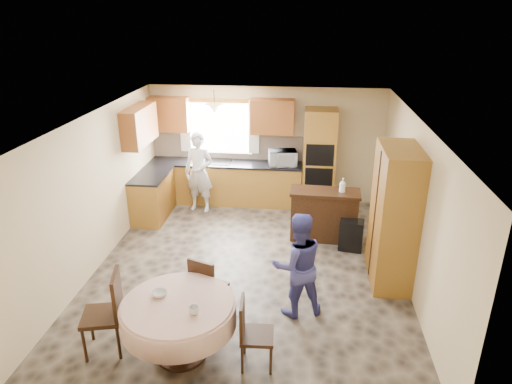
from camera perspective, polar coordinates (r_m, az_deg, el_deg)
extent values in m
cube|color=#6B5D4B|center=(7.68, -0.86, -9.45)|extent=(5.00, 6.00, 0.01)
cube|color=white|center=(6.71, -0.98, 9.04)|extent=(5.00, 6.00, 0.01)
cube|color=tan|center=(9.92, 1.23, 5.91)|extent=(5.00, 0.02, 2.50)
cube|color=tan|center=(4.53, -5.77, -15.73)|extent=(5.00, 0.02, 2.50)
cube|color=tan|center=(7.80, -19.47, -0.01)|extent=(0.02, 6.00, 2.50)
cube|color=tan|center=(7.25, 19.10, -1.62)|extent=(0.02, 6.00, 2.50)
cube|color=white|center=(9.94, -4.57, 7.97)|extent=(1.40, 0.03, 1.10)
cube|color=white|center=(10.04, -8.89, 8.23)|extent=(0.22, 0.02, 1.15)
cube|color=white|center=(9.77, -0.27, 8.10)|extent=(0.22, 0.02, 1.15)
cube|color=gold|center=(10.00, -3.82, 1.11)|extent=(3.30, 0.60, 0.88)
cube|color=black|center=(9.84, -3.89, 3.61)|extent=(3.30, 0.64, 0.04)
cube|color=gold|center=(9.52, -12.78, -0.53)|extent=(0.60, 1.20, 0.88)
cube|color=black|center=(9.36, -13.02, 2.07)|extent=(0.64, 1.20, 0.04)
cube|color=tan|center=(10.03, -3.65, 5.65)|extent=(3.30, 0.02, 0.55)
cube|color=#A45929|center=(9.98, -10.80, 9.54)|extent=(0.85, 0.33, 0.72)
cube|color=#A45929|center=(9.58, 2.08, 9.40)|extent=(0.90, 0.33, 0.72)
cube|color=#A45929|center=(9.11, -14.37, 8.06)|extent=(0.33, 1.20, 0.72)
cube|color=gold|center=(9.65, 7.89, 4.06)|extent=(0.66, 0.62, 2.12)
cube|color=black|center=(9.29, 7.99, 4.57)|extent=(0.56, 0.01, 0.45)
cube|color=black|center=(9.45, 7.83, 1.68)|extent=(0.56, 0.01, 0.45)
cone|color=beige|center=(9.36, -5.21, 10.34)|extent=(0.36, 0.36, 0.18)
cube|color=#3A1F0F|center=(8.49, 8.49, -3.03)|extent=(1.27, 0.57, 0.89)
cube|color=black|center=(8.27, 11.81, -5.28)|extent=(0.45, 0.35, 0.56)
cube|color=gold|center=(7.20, 16.87, -3.00)|extent=(0.57, 1.13, 2.16)
cylinder|color=#3A1F0F|center=(5.87, -9.47, -16.83)|extent=(0.20, 0.20, 0.72)
cylinder|color=#3A1F0F|center=(6.09, -9.26, -19.32)|extent=(0.61, 0.61, 0.04)
cylinder|color=#F4E1C8|center=(5.63, -9.73, -13.65)|extent=(1.32, 1.32, 0.05)
cylinder|color=#F4E1C8|center=(5.71, -9.63, -14.81)|extent=(1.38, 1.38, 0.28)
cube|color=#3A1F0F|center=(6.10, -18.71, -14.46)|extent=(0.57, 0.57, 0.06)
cube|color=#3A1F0F|center=(5.89, -17.00, -12.09)|extent=(0.15, 0.45, 0.56)
cylinder|color=#3A1F0F|center=(6.20, -20.95, -17.21)|extent=(0.04, 0.04, 0.48)
cylinder|color=#3A1F0F|center=(6.04, -17.36, -17.84)|extent=(0.04, 0.04, 0.48)
cylinder|color=#3A1F0F|center=(6.47, -19.36, -15.06)|extent=(0.04, 0.04, 0.48)
cylinder|color=#3A1F0F|center=(6.32, -15.93, -15.58)|extent=(0.04, 0.04, 0.48)
cube|color=#3A1F0F|center=(6.43, -5.84, -11.80)|extent=(0.53, 0.53, 0.05)
cube|color=#3A1F0F|center=(6.15, -6.86, -10.60)|extent=(0.38, 0.17, 0.49)
cylinder|color=#3A1F0F|center=(6.46, -7.68, -14.25)|extent=(0.04, 0.04, 0.42)
cylinder|color=#3A1F0F|center=(6.39, -4.48, -14.53)|extent=(0.04, 0.04, 0.42)
cylinder|color=#3A1F0F|center=(6.74, -6.97, -12.48)|extent=(0.04, 0.04, 0.42)
cylinder|color=#3A1F0F|center=(6.67, -3.92, -12.73)|extent=(0.04, 0.04, 0.42)
cube|color=#3A1F0F|center=(5.65, 0.15, -17.52)|extent=(0.41, 0.41, 0.05)
cube|color=#3A1F0F|center=(5.50, -1.75, -15.44)|extent=(0.06, 0.37, 0.46)
cylinder|color=#3A1F0F|center=(5.68, -1.82, -20.15)|extent=(0.03, 0.03, 0.40)
cylinder|color=#3A1F0F|center=(5.65, 1.75, -20.40)|extent=(0.03, 0.03, 0.40)
cylinder|color=#3A1F0F|center=(5.93, -1.36, -18.00)|extent=(0.03, 0.03, 0.40)
cylinder|color=#3A1F0F|center=(5.90, 2.03, -18.22)|extent=(0.03, 0.03, 0.40)
cube|color=gold|center=(7.64, 18.33, 1.90)|extent=(0.05, 0.53, 0.44)
cube|color=silver|center=(7.63, 18.11, 1.91)|extent=(0.01, 0.44, 0.35)
imported|color=silver|center=(9.61, 3.33, 4.27)|extent=(0.64, 0.49, 0.32)
imported|color=silver|center=(9.51, -7.13, 2.45)|extent=(0.67, 0.50, 1.69)
imported|color=#3E3F88|center=(6.31, 5.20, -9.06)|extent=(0.88, 0.78, 1.52)
imported|color=#B2B2B2|center=(8.29, 6.06, 0.03)|extent=(0.24, 0.24, 0.05)
imported|color=silver|center=(8.27, 10.76, 0.68)|extent=(0.15, 0.15, 0.31)
imported|color=#B2B2B2|center=(5.38, -7.77, -14.45)|extent=(0.16, 0.16, 0.09)
imported|color=#B2B2B2|center=(5.75, -11.98, -12.33)|extent=(0.20, 0.20, 0.06)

